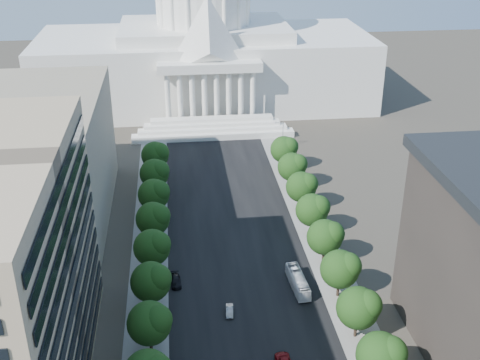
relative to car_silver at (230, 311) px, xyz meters
name	(u,v)px	position (x,y,z in m)	size (l,w,h in m)	color
road_asphalt	(231,225)	(3.62, 33.17, -0.64)	(30.00, 260.00, 0.01)	black
sidewalk_left	(151,230)	(-15.38, 33.17, -0.64)	(8.00, 260.00, 0.02)	gray
sidewalk_right	(309,220)	(22.62, 33.17, -0.64)	(8.00, 260.00, 0.02)	gray
capitol	(205,49)	(3.62, 128.07, 19.37)	(120.00, 56.00, 73.00)	white
office_block_left_far	(22,160)	(-44.38, 43.17, 14.36)	(38.00, 52.00, 30.00)	gray
tree_l_d	(151,322)	(-14.04, -9.02, 5.81)	(7.79, 7.60, 9.97)	#33261C
tree_l_e	(152,281)	(-14.04, 2.98, 5.81)	(7.79, 7.60, 9.97)	#33261C
tree_l_f	(153,247)	(-14.04, 14.98, 5.81)	(7.79, 7.60, 9.97)	#33261C
tree_l_g	(154,218)	(-14.04, 26.98, 5.81)	(7.79, 7.60, 9.97)	#33261C
tree_l_h	(155,194)	(-14.04, 38.98, 5.81)	(7.79, 7.60, 9.97)	#33261C
tree_l_i	(156,173)	(-14.04, 50.98, 5.81)	(7.79, 7.60, 9.97)	#33261C
tree_l_j	(156,154)	(-14.04, 62.98, 5.81)	(7.79, 7.60, 9.97)	#33261C
tree_r_c	(383,355)	(21.96, -21.02, 5.81)	(7.79, 7.60, 9.97)	#33261C
tree_r_d	(360,307)	(21.96, -9.02, 5.81)	(7.79, 7.60, 9.97)	#33261C
tree_r_e	(342,268)	(21.96, 2.98, 5.81)	(7.79, 7.60, 9.97)	#33261C
tree_r_f	(327,236)	(21.96, 14.98, 5.81)	(7.79, 7.60, 9.97)	#33261C
tree_r_g	(314,209)	(21.96, 26.98, 5.81)	(7.79, 7.60, 9.97)	#33261C
tree_r_h	(303,186)	(21.96, 38.98, 5.81)	(7.79, 7.60, 9.97)	#33261C
tree_r_i	(293,166)	(21.96, 50.98, 5.81)	(7.79, 7.60, 9.97)	#33261C
tree_r_j	(285,149)	(21.96, 62.98, 5.81)	(7.79, 7.60, 9.97)	#33261C
streetlight_c	(349,270)	(23.52, 3.17, 5.18)	(2.61, 0.44, 9.00)	gray
streetlight_d	(319,209)	(23.52, 28.17, 5.18)	(2.61, 0.44, 9.00)	gray
streetlight_e	(297,165)	(23.52, 53.17, 5.18)	(2.61, 0.44, 9.00)	gray
streetlight_f	(281,131)	(23.52, 78.17, 5.18)	(2.61, 0.44, 9.00)	gray
car_silver	(230,311)	(0.00, 0.00, 0.00)	(1.36, 3.89, 1.28)	#9A9CA1
car_dark_b	(176,281)	(-9.88, 10.67, 0.09)	(2.04, 5.03, 1.46)	black
city_bus	(298,282)	(14.35, 6.57, 0.87)	(2.53, 10.83, 3.02)	white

